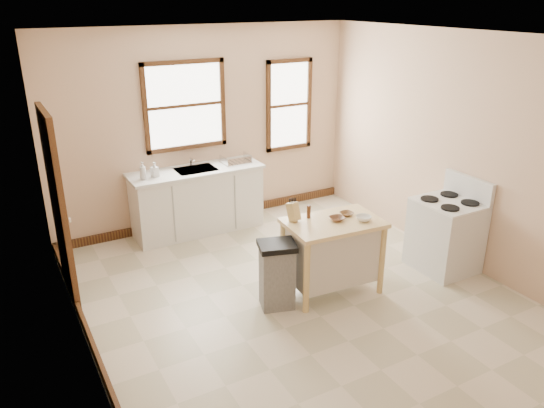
{
  "coord_description": "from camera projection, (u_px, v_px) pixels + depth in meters",
  "views": [
    {
      "loc": [
        -2.75,
        -4.4,
        3.17
      ],
      "look_at": [
        -0.09,
        0.4,
        0.99
      ],
      "focal_mm": 35.0,
      "sensor_mm": 36.0,
      "label": 1
    }
  ],
  "objects": [
    {
      "name": "wall_left",
      "position": [
        71.0,
        220.0,
        4.45
      ],
      "size": [
        0.04,
        5.0,
        2.8
      ],
      "primitive_type": "cube",
      "color": "tan",
      "rests_on": "ground"
    },
    {
      "name": "trash_bin",
      "position": [
        277.0,
        275.0,
        5.65
      ],
      "size": [
        0.46,
        0.42,
        0.75
      ],
      "primitive_type": null,
      "rotation": [
        0.0,
        0.0,
        -0.3
      ],
      "color": "gray",
      "rests_on": "ground"
    },
    {
      "name": "window_main",
      "position": [
        185.0,
        106.0,
        7.22
      ],
      "size": [
        1.17,
        0.06,
        1.22
      ],
      "primitive_type": null,
      "color": "black",
      "rests_on": "wall_back"
    },
    {
      "name": "knife_block",
      "position": [
        293.0,
        212.0,
        5.75
      ],
      "size": [
        0.12,
        0.12,
        0.2
      ],
      "primitive_type": null,
      "rotation": [
        0.0,
        0.0,
        0.29
      ],
      "color": "#DBAE73",
      "rests_on": "kitchen_island"
    },
    {
      "name": "ceiling",
      "position": [
        302.0,
        36.0,
        4.95
      ],
      "size": [
        5.0,
        5.0,
        0.0
      ],
      "primitive_type": "plane",
      "rotation": [
        3.14,
        0.0,
        0.0
      ],
      "color": "white",
      "rests_on": "ground"
    },
    {
      "name": "door_left",
      "position": [
        58.0,
        207.0,
        5.66
      ],
      "size": [
        0.06,
        0.9,
        2.1
      ],
      "primitive_type": "cube",
      "color": "black",
      "rests_on": "ground"
    },
    {
      "name": "floor",
      "position": [
        296.0,
        295.0,
        5.98
      ],
      "size": [
        5.0,
        5.0,
        0.0
      ],
      "primitive_type": "plane",
      "color": "beige",
      "rests_on": "ground"
    },
    {
      "name": "faucet",
      "position": [
        191.0,
        158.0,
        7.4
      ],
      "size": [
        0.03,
        0.03,
        0.22
      ],
      "primitive_type": "cylinder",
      "color": "silver",
      "rests_on": "sink_counter"
    },
    {
      "name": "baseboard_back",
      "position": [
        211.0,
        216.0,
        7.97
      ],
      "size": [
        4.5,
        0.04,
        0.12
      ],
      "primitive_type": "cube",
      "color": "black",
      "rests_on": "ground"
    },
    {
      "name": "dish_rack",
      "position": [
        236.0,
        160.0,
        7.55
      ],
      "size": [
        0.46,
        0.39,
        0.1
      ],
      "primitive_type": null,
      "rotation": [
        0.0,
        0.0,
        -0.24
      ],
      "color": "silver",
      "rests_on": "sink_counter"
    },
    {
      "name": "wall_back",
      "position": [
        206.0,
        128.0,
        7.5
      ],
      "size": [
        4.5,
        0.04,
        2.8
      ],
      "primitive_type": "cube",
      "color": "tan",
      "rests_on": "ground"
    },
    {
      "name": "baseboard_left",
      "position": [
        95.0,
        350.0,
        4.96
      ],
      "size": [
        0.04,
        5.0,
        0.12
      ],
      "primitive_type": "cube",
      "color": "black",
      "rests_on": "ground"
    },
    {
      "name": "gas_stove",
      "position": [
        446.0,
        225.0,
        6.38
      ],
      "size": [
        0.71,
        0.71,
        1.15
      ],
      "primitive_type": null,
      "color": "silver",
      "rests_on": "ground"
    },
    {
      "name": "sink_counter",
      "position": [
        197.0,
        200.0,
        7.47
      ],
      "size": [
        1.86,
        0.62,
        0.92
      ],
      "primitive_type": null,
      "color": "silver",
      "rests_on": "ground"
    },
    {
      "name": "bowl_a",
      "position": [
        337.0,
        219.0,
        5.79
      ],
      "size": [
        0.18,
        0.18,
        0.04
      ],
      "primitive_type": "imported",
      "rotation": [
        0.0,
        0.0,
        -0.07
      ],
      "color": "brown",
      "rests_on": "kitchen_island"
    },
    {
      "name": "window_side",
      "position": [
        289.0,
        105.0,
        8.02
      ],
      "size": [
        0.77,
        0.06,
        1.37
      ],
      "primitive_type": null,
      "color": "black",
      "rests_on": "wall_back"
    },
    {
      "name": "wall_right",
      "position": [
        455.0,
        149.0,
        6.48
      ],
      "size": [
        0.04,
        5.0,
        2.8
      ],
      "primitive_type": "cube",
      "color": "tan",
      "rests_on": "ground"
    },
    {
      "name": "bowl_c",
      "position": [
        364.0,
        218.0,
        5.78
      ],
      "size": [
        0.21,
        0.21,
        0.05
      ],
      "primitive_type": "imported",
      "rotation": [
        0.0,
        0.0,
        -0.29
      ],
      "color": "white",
      "rests_on": "kitchen_island"
    },
    {
      "name": "bowl_b",
      "position": [
        347.0,
        214.0,
        5.92
      ],
      "size": [
        0.15,
        0.15,
        0.04
      ],
      "primitive_type": "imported",
      "rotation": [
        0.0,
        0.0,
        0.04
      ],
      "color": "brown",
      "rests_on": "kitchen_island"
    },
    {
      "name": "soap_bottle_a",
      "position": [
        143.0,
        171.0,
        6.86
      ],
      "size": [
        0.11,
        0.11,
        0.23
      ],
      "primitive_type": "imported",
      "rotation": [
        0.0,
        0.0,
        0.21
      ],
      "color": "#B2B2B2",
      "rests_on": "sink_counter"
    },
    {
      "name": "pepper_grinder",
      "position": [
        309.0,
        212.0,
        5.83
      ],
      "size": [
        0.06,
        0.06,
        0.15
      ],
      "primitive_type": "cylinder",
      "rotation": [
        0.0,
        0.0,
        -0.3
      ],
      "color": "#422412",
      "rests_on": "kitchen_island"
    },
    {
      "name": "kitchen_island",
      "position": [
        332.0,
        256.0,
        5.94
      ],
      "size": [
        1.1,
        0.75,
        0.86
      ],
      "primitive_type": null,
      "rotation": [
        0.0,
        0.0,
        -0.08
      ],
      "color": "#E9BF89",
      "rests_on": "ground"
    },
    {
      "name": "soap_bottle_b",
      "position": [
        155.0,
        169.0,
        6.96
      ],
      "size": [
        0.11,
        0.11,
        0.2
      ],
      "primitive_type": "imported",
      "rotation": [
        0.0,
        0.0,
        0.24
      ],
      "color": "#B2B2B2",
      "rests_on": "sink_counter"
    }
  ]
}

